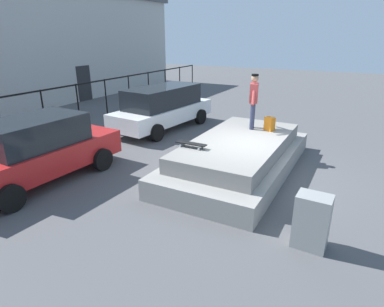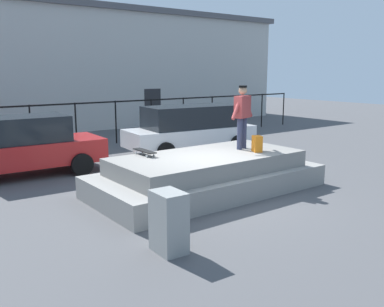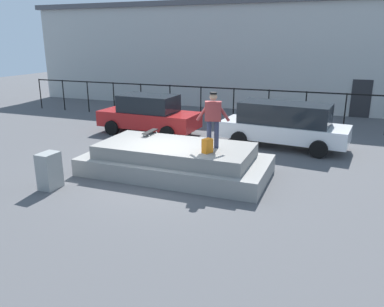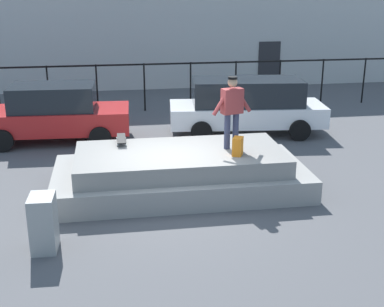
% 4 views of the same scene
% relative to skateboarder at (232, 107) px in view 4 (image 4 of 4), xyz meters
% --- Properties ---
extents(ground_plane, '(60.00, 60.00, 0.00)m').
position_rel_skateboarder_xyz_m(ground_plane, '(-1.45, -0.41, -1.90)').
color(ground_plane, '#4C4C4F').
extents(concrete_ledge, '(5.75, 2.77, 0.94)m').
position_rel_skateboarder_xyz_m(concrete_ledge, '(-1.19, -0.05, -1.48)').
color(concrete_ledge, gray).
rests_on(concrete_ledge, ground_plane).
extents(skateboarder, '(0.98, 0.36, 1.65)m').
position_rel_skateboarder_xyz_m(skateboarder, '(0.00, 0.00, 0.00)').
color(skateboarder, '#2D334C').
rests_on(skateboarder, concrete_ledge).
extents(skateboard, '(0.24, 0.84, 0.12)m').
position_rel_skateboarder_xyz_m(skateboard, '(-2.49, 0.80, -0.86)').
color(skateboard, black).
rests_on(skateboard, concrete_ledge).
extents(backpack, '(0.30, 0.34, 0.41)m').
position_rel_skateboarder_xyz_m(backpack, '(0.02, -0.54, -0.76)').
color(backpack, orange).
rests_on(backpack, concrete_ledge).
extents(car_red_sedan_near, '(4.48, 2.15, 1.71)m').
position_rel_skateboarder_xyz_m(car_red_sedan_near, '(-4.38, 4.35, -1.03)').
color(car_red_sedan_near, '#B21E1E').
rests_on(car_red_sedan_near, ground_plane).
extents(car_white_hatchback_mid, '(4.94, 2.33, 1.72)m').
position_rel_skateboarder_xyz_m(car_white_hatchback_mid, '(1.50, 4.26, -0.99)').
color(car_white_hatchback_mid, white).
rests_on(car_white_hatchback_mid, ground_plane).
extents(utility_box, '(0.46, 0.62, 1.04)m').
position_rel_skateboarder_xyz_m(utility_box, '(-3.99, -2.48, -1.38)').
color(utility_box, gray).
rests_on(utility_box, ground_plane).
extents(fence_row, '(24.06, 0.06, 1.76)m').
position_rel_skateboarder_xyz_m(fence_row, '(-1.45, 7.75, -0.71)').
color(fence_row, black).
rests_on(fence_row, ground_plane).
extents(warehouse_building, '(30.21, 6.98, 6.23)m').
position_rel_skateboarder_xyz_m(warehouse_building, '(-1.45, 15.00, 1.22)').
color(warehouse_building, '#B2B2AD').
rests_on(warehouse_building, ground_plane).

